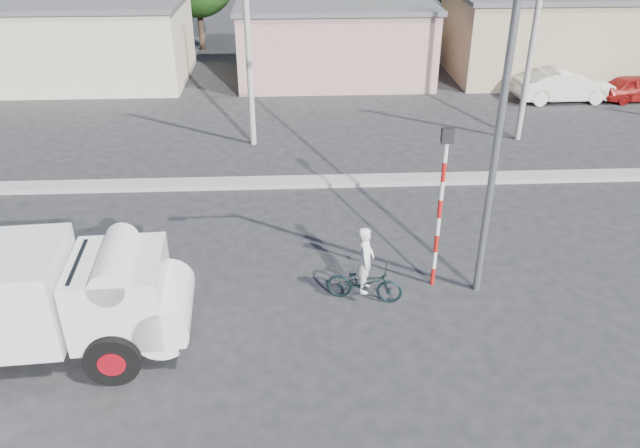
{
  "coord_description": "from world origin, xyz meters",
  "views": [
    {
      "loc": [
        -0.48,
        -12.15,
        9.35
      ],
      "look_at": [
        0.26,
        2.6,
        1.3
      ],
      "focal_mm": 35.0,
      "sensor_mm": 36.0,
      "label": 1
    }
  ],
  "objects_px": {
    "cyclist": "(365,270)",
    "streetlight": "(495,107)",
    "car_red": "(637,88)",
    "car_cream": "(564,85)",
    "bicycle": "(364,283)",
    "truck": "(36,299)",
    "traffic_pole": "(441,196)"
  },
  "relations": [
    {
      "from": "car_red",
      "to": "car_cream",
      "type": "bearing_deg",
      "value": 83.8
    },
    {
      "from": "car_cream",
      "to": "traffic_pole",
      "type": "distance_m",
      "value": 18.39
    },
    {
      "from": "truck",
      "to": "cyclist",
      "type": "height_order",
      "value": "truck"
    },
    {
      "from": "car_cream",
      "to": "traffic_pole",
      "type": "relative_size",
      "value": 1.08
    },
    {
      "from": "bicycle",
      "to": "car_red",
      "type": "relative_size",
      "value": 0.53
    },
    {
      "from": "car_cream",
      "to": "streetlight",
      "type": "distance_m",
      "value": 18.56
    },
    {
      "from": "truck",
      "to": "car_red",
      "type": "relative_size",
      "value": 1.81
    },
    {
      "from": "bicycle",
      "to": "streetlight",
      "type": "bearing_deg",
      "value": -70.14
    },
    {
      "from": "traffic_pole",
      "to": "streetlight",
      "type": "bearing_deg",
      "value": -17.73
    },
    {
      "from": "truck",
      "to": "car_red",
      "type": "distance_m",
      "value": 28.71
    },
    {
      "from": "car_cream",
      "to": "car_red",
      "type": "relative_size",
      "value": 1.29
    },
    {
      "from": "truck",
      "to": "traffic_pole",
      "type": "bearing_deg",
      "value": 9.99
    },
    {
      "from": "cyclist",
      "to": "truck",
      "type": "bearing_deg",
      "value": 116.82
    },
    {
      "from": "truck",
      "to": "cyclist",
      "type": "bearing_deg",
      "value": 9.05
    },
    {
      "from": "car_red",
      "to": "traffic_pole",
      "type": "distance_m",
      "value": 20.47
    },
    {
      "from": "car_cream",
      "to": "streetlight",
      "type": "xyz_separation_m",
      "value": [
        -8.74,
        -15.83,
        4.18
      ]
    },
    {
      "from": "car_red",
      "to": "traffic_pole",
      "type": "relative_size",
      "value": 0.84
    },
    {
      "from": "truck",
      "to": "car_cream",
      "type": "bearing_deg",
      "value": 39.32
    },
    {
      "from": "bicycle",
      "to": "traffic_pole",
      "type": "xyz_separation_m",
      "value": [
        1.9,
        0.6,
        2.09
      ]
    },
    {
      "from": "cyclist",
      "to": "car_cream",
      "type": "height_order",
      "value": "cyclist"
    },
    {
      "from": "car_cream",
      "to": "streetlight",
      "type": "bearing_deg",
      "value": 148.69
    },
    {
      "from": "streetlight",
      "to": "bicycle",
      "type": "bearing_deg",
      "value": -173.95
    },
    {
      "from": "truck",
      "to": "car_cream",
      "type": "xyz_separation_m",
      "value": [
        18.94,
        17.83,
        -0.7
      ]
    },
    {
      "from": "truck",
      "to": "bicycle",
      "type": "xyz_separation_m",
      "value": [
        7.36,
        1.7,
        -0.97
      ]
    },
    {
      "from": "streetlight",
      "to": "car_red",
      "type": "bearing_deg",
      "value": 51.84
    },
    {
      "from": "bicycle",
      "to": "cyclist",
      "type": "bearing_deg",
      "value": 0.0
    },
    {
      "from": "cyclist",
      "to": "streetlight",
      "type": "bearing_deg",
      "value": -70.14
    },
    {
      "from": "truck",
      "to": "car_cream",
      "type": "relative_size",
      "value": 1.4
    },
    {
      "from": "cyclist",
      "to": "traffic_pole",
      "type": "distance_m",
      "value": 2.62
    },
    {
      "from": "truck",
      "to": "car_red",
      "type": "bearing_deg",
      "value": 34.2
    },
    {
      "from": "truck",
      "to": "traffic_pole",
      "type": "height_order",
      "value": "traffic_pole"
    },
    {
      "from": "bicycle",
      "to": "car_red",
      "type": "bearing_deg",
      "value": -29.66
    }
  ]
}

